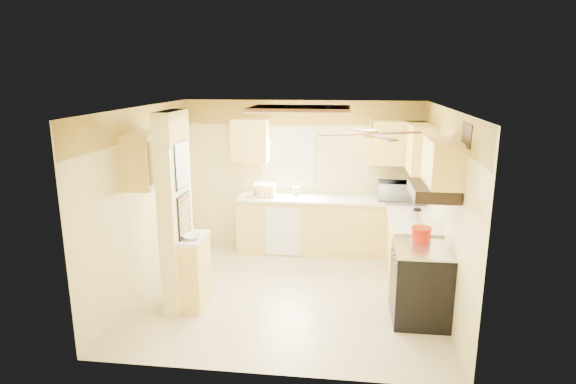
# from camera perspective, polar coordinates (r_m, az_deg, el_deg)

# --- Properties ---
(floor) EXTENTS (4.00, 4.00, 0.00)m
(floor) POSITION_cam_1_polar(r_m,az_deg,el_deg) (6.78, 0.05, -11.69)
(floor) COLOR #CDBB8E
(floor) RESTS_ON ground
(ceiling) EXTENTS (4.00, 4.00, 0.00)m
(ceiling) POSITION_cam_1_polar(r_m,az_deg,el_deg) (6.13, 0.06, 9.90)
(ceiling) COLOR white
(ceiling) RESTS_ON wall_back
(wall_back) EXTENTS (4.00, 0.00, 4.00)m
(wall_back) POSITION_cam_1_polar(r_m,az_deg,el_deg) (8.18, 1.67, 2.04)
(wall_back) COLOR beige
(wall_back) RESTS_ON floor
(wall_front) EXTENTS (4.00, 0.00, 4.00)m
(wall_front) POSITION_cam_1_polar(r_m,az_deg,el_deg) (4.56, -2.87, -7.71)
(wall_front) COLOR beige
(wall_front) RESTS_ON floor
(wall_left) EXTENTS (0.00, 3.80, 3.80)m
(wall_left) POSITION_cam_1_polar(r_m,az_deg,el_deg) (6.87, -16.75, -0.85)
(wall_left) COLOR beige
(wall_left) RESTS_ON floor
(wall_right) EXTENTS (0.00, 3.80, 3.80)m
(wall_right) POSITION_cam_1_polar(r_m,az_deg,el_deg) (6.42, 18.07, -1.95)
(wall_right) COLOR beige
(wall_right) RESTS_ON floor
(wallpaper_border) EXTENTS (4.00, 0.02, 0.40)m
(wallpaper_border) POSITION_cam_1_polar(r_m,az_deg,el_deg) (8.01, 1.71, 9.38)
(wallpaper_border) COLOR yellow
(wallpaper_border) RESTS_ON wall_back
(partition_column) EXTENTS (0.20, 0.70, 2.50)m
(partition_column) POSITION_cam_1_polar(r_m,az_deg,el_deg) (6.14, -13.21, -2.35)
(partition_column) COLOR beige
(partition_column) RESTS_ON floor
(partition_ledge) EXTENTS (0.25, 0.55, 0.90)m
(partition_ledge) POSITION_cam_1_polar(r_m,az_deg,el_deg) (6.33, -10.91, -9.40)
(partition_ledge) COLOR #EBCD66
(partition_ledge) RESTS_ON floor
(ledge_top) EXTENTS (0.28, 0.58, 0.04)m
(ledge_top) POSITION_cam_1_polar(r_m,az_deg,el_deg) (6.16, -11.11, -5.38)
(ledge_top) COLOR silver
(ledge_top) RESTS_ON partition_ledge
(lower_cabinets_back) EXTENTS (3.00, 0.60, 0.90)m
(lower_cabinets_back) POSITION_cam_1_polar(r_m,az_deg,el_deg) (8.06, 4.98, -4.06)
(lower_cabinets_back) COLOR #EBCD66
(lower_cabinets_back) RESTS_ON floor
(lower_cabinets_right) EXTENTS (0.60, 1.40, 0.90)m
(lower_cabinets_right) POSITION_cam_1_polar(r_m,az_deg,el_deg) (7.18, 14.35, -6.75)
(lower_cabinets_right) COLOR #EBCD66
(lower_cabinets_right) RESTS_ON floor
(countertop_back) EXTENTS (3.04, 0.64, 0.04)m
(countertop_back) POSITION_cam_1_polar(r_m,az_deg,el_deg) (7.92, 5.04, -0.85)
(countertop_back) COLOR silver
(countertop_back) RESTS_ON lower_cabinets_back
(countertop_right) EXTENTS (0.64, 1.44, 0.04)m
(countertop_right) POSITION_cam_1_polar(r_m,az_deg,el_deg) (7.03, 14.49, -3.16)
(countertop_right) COLOR silver
(countertop_right) RESTS_ON lower_cabinets_right
(dishwasher_panel) EXTENTS (0.58, 0.02, 0.80)m
(dishwasher_panel) POSITION_cam_1_polar(r_m,az_deg,el_deg) (7.83, -0.62, -4.71)
(dishwasher_panel) COLOR white
(dishwasher_panel) RESTS_ON lower_cabinets_back
(window) EXTENTS (0.92, 0.02, 1.02)m
(window) POSITION_cam_1_polar(r_m,az_deg,el_deg) (8.14, -0.08, 4.14)
(window) COLOR white
(window) RESTS_ON wall_back
(upper_cab_back_left) EXTENTS (0.60, 0.35, 0.70)m
(upper_cab_back_left) POSITION_cam_1_polar(r_m,az_deg,el_deg) (8.03, -4.50, 6.13)
(upper_cab_back_left) COLOR #EBCD66
(upper_cab_back_left) RESTS_ON wall_back
(upper_cab_back_right) EXTENTS (0.90, 0.35, 0.70)m
(upper_cab_back_right) POSITION_cam_1_polar(r_m,az_deg,el_deg) (7.91, 12.88, 5.71)
(upper_cab_back_right) COLOR #EBCD66
(upper_cab_back_right) RESTS_ON wall_back
(upper_cab_right) EXTENTS (0.35, 1.00, 0.70)m
(upper_cab_right) POSITION_cam_1_polar(r_m,az_deg,el_deg) (7.48, 15.34, 5.11)
(upper_cab_right) COLOR #EBCD66
(upper_cab_right) RESTS_ON wall_right
(upper_cab_left_wall) EXTENTS (0.35, 0.75, 0.70)m
(upper_cab_left_wall) POSITION_cam_1_polar(r_m,az_deg,el_deg) (6.45, -16.57, 3.70)
(upper_cab_left_wall) COLOR #EBCD66
(upper_cab_left_wall) RESTS_ON wall_left
(upper_cab_over_stove) EXTENTS (0.35, 0.76, 0.52)m
(upper_cab_over_stove) POSITION_cam_1_polar(r_m,az_deg,el_deg) (5.71, 17.88, 3.37)
(upper_cab_over_stove) COLOR #EBCD66
(upper_cab_over_stove) RESTS_ON wall_right
(stove) EXTENTS (0.68, 0.77, 0.92)m
(stove) POSITION_cam_1_polar(r_m,az_deg,el_deg) (6.12, 15.38, -10.42)
(stove) COLOR black
(stove) RESTS_ON floor
(range_hood) EXTENTS (0.50, 0.76, 0.14)m
(range_hood) POSITION_cam_1_polar(r_m,az_deg,el_deg) (5.76, 16.81, 0.18)
(range_hood) COLOR black
(range_hood) RESTS_ON upper_cab_over_stove
(poster_menu) EXTENTS (0.02, 0.42, 0.57)m
(poster_menu) POSITION_cam_1_polar(r_m,az_deg,el_deg) (5.96, -12.51, 3.15)
(poster_menu) COLOR black
(poster_menu) RESTS_ON partition_column
(poster_nashville) EXTENTS (0.02, 0.42, 0.57)m
(poster_nashville) POSITION_cam_1_polar(r_m,az_deg,el_deg) (6.11, -12.20, -2.84)
(poster_nashville) COLOR black
(poster_nashville) RESTS_ON partition_column
(ceiling_light_panel) EXTENTS (1.35, 0.95, 0.06)m
(ceiling_light_panel) POSITION_cam_1_polar(r_m,az_deg,el_deg) (6.62, 1.46, 9.80)
(ceiling_light_panel) COLOR brown
(ceiling_light_panel) RESTS_ON ceiling
(ceiling_fan) EXTENTS (1.15, 1.15, 0.26)m
(ceiling_fan) POSITION_cam_1_polar(r_m,az_deg,el_deg) (5.42, 9.78, 6.90)
(ceiling_fan) COLOR gold
(ceiling_fan) RESTS_ON ceiling
(vent_grate) EXTENTS (0.02, 0.40, 0.25)m
(vent_grate) POSITION_cam_1_polar(r_m,az_deg,el_deg) (5.35, 20.47, 6.30)
(vent_grate) COLOR black
(vent_grate) RESTS_ON wall_right
(microwave) EXTENTS (0.56, 0.39, 0.30)m
(microwave) POSITION_cam_1_polar(r_m,az_deg,el_deg) (7.91, 12.61, 0.11)
(microwave) COLOR white
(microwave) RESTS_ON countertop_back
(bowl) EXTENTS (0.29, 0.29, 0.05)m
(bowl) POSITION_cam_1_polar(r_m,az_deg,el_deg) (6.07, -11.33, -5.21)
(bowl) COLOR white
(bowl) RESTS_ON ledge_top
(dutch_oven) EXTENTS (0.25, 0.25, 0.17)m
(dutch_oven) POSITION_cam_1_polar(r_m,az_deg,el_deg) (6.18, 15.51, -4.80)
(dutch_oven) COLOR #B01B07
(dutch_oven) RESTS_ON stove
(kettle) EXTENTS (0.15, 0.15, 0.23)m
(kettle) POSITION_cam_1_polar(r_m,az_deg,el_deg) (6.71, 15.02, -2.87)
(kettle) COLOR silver
(kettle) RESTS_ON countertop_right
(dish_rack) EXTENTS (0.37, 0.28, 0.21)m
(dish_rack) POSITION_cam_1_polar(r_m,az_deg,el_deg) (8.00, -2.85, 0.05)
(dish_rack) COLOR tan
(dish_rack) RESTS_ON countertop_back
(utensil_crock) EXTENTS (0.12, 0.12, 0.24)m
(utensil_crock) POSITION_cam_1_polar(r_m,az_deg,el_deg) (8.02, 0.96, 0.11)
(utensil_crock) COLOR white
(utensil_crock) RESTS_ON countertop_back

